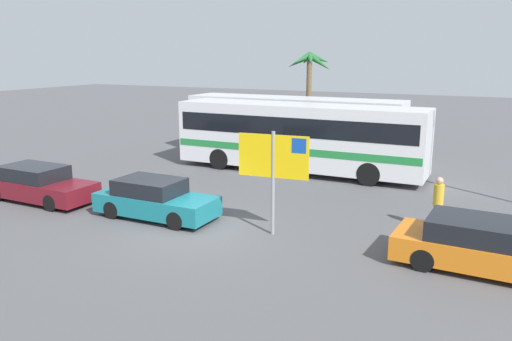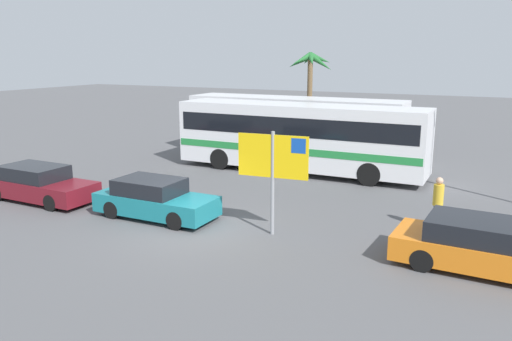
# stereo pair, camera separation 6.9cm
# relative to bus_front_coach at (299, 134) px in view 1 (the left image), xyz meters

# --- Properties ---
(ground) EXTENTS (120.00, 120.00, 0.00)m
(ground) POSITION_rel_bus_front_coach_xyz_m (-0.19, -9.08, -1.78)
(ground) COLOR #565659
(bus_front_coach) EXTENTS (11.65, 2.45, 3.17)m
(bus_front_coach) POSITION_rel_bus_front_coach_xyz_m (0.00, 0.00, 0.00)
(bus_front_coach) COLOR white
(bus_front_coach) RESTS_ON ground
(bus_rear_coach) EXTENTS (11.65, 2.45, 3.17)m
(bus_rear_coach) POSITION_rel_bus_front_coach_xyz_m (-1.62, 3.31, 0.00)
(bus_rear_coach) COLOR white
(bus_rear_coach) RESTS_ON ground
(ferry_sign) EXTENTS (2.20, 0.26, 3.20)m
(ferry_sign) POSITION_rel_bus_front_coach_xyz_m (2.48, -8.28, 0.54)
(ferry_sign) COLOR gray
(ferry_sign) RESTS_ON ground
(car_maroon) EXTENTS (4.62, 1.77, 1.32)m
(car_maroon) POSITION_rel_bus_front_coach_xyz_m (-7.05, -8.80, -1.15)
(car_maroon) COLOR maroon
(car_maroon) RESTS_ON ground
(car_orange) EXTENTS (4.65, 2.05, 1.32)m
(car_orange) POSITION_rel_bus_front_coach_xyz_m (8.38, -8.33, -1.15)
(car_orange) COLOR orange
(car_orange) RESTS_ON ground
(car_teal) EXTENTS (4.17, 1.69, 1.32)m
(car_teal) POSITION_rel_bus_front_coach_xyz_m (-1.83, -8.53, -1.15)
(car_teal) COLOR #19757F
(car_teal) RESTS_ON ground
(pedestrian_crossing_lot) EXTENTS (0.32, 0.32, 1.73)m
(pedestrian_crossing_lot) POSITION_rel_bus_front_coach_xyz_m (6.91, -5.71, -0.76)
(pedestrian_crossing_lot) COLOR #2D2D33
(pedestrian_crossing_lot) RESTS_ON ground
(palm_tree_seaside) EXTENTS (3.12, 3.15, 5.55)m
(palm_tree_seaside) POSITION_rel_bus_front_coach_xyz_m (-2.66, 8.39, 2.73)
(palm_tree_seaside) COLOR brown
(palm_tree_seaside) RESTS_ON ground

